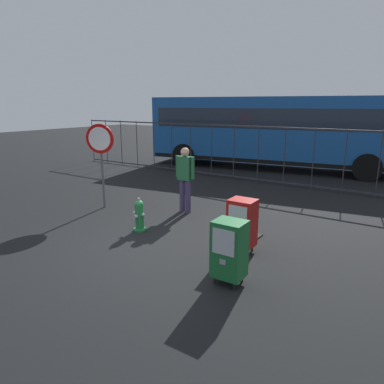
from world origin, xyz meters
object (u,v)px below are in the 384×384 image
Objects in this scene: fire_hydrant at (139,215)px; newspaper_box_secondary at (229,249)px; stop_sign at (101,148)px; bus_near at (274,128)px; newspaper_box_primary at (242,223)px; traffic_cone at (252,225)px; pedestrian at (185,176)px.

newspaper_box_secondary reaches higher than fire_hydrant.
stop_sign reaches higher than fire_hydrant.
newspaper_box_primary is at bearing -81.36° from bus_near.
fire_hydrant is 0.33× the size of stop_sign.
newspaper_box_secondary is 5.12m from stop_sign.
fire_hydrant is 9.11m from bus_near.
fire_hydrant reaches higher than traffic_cone.
stop_sign is at bearing 172.44° from newspaper_box_primary.
bus_near is (1.64, 8.20, 0.11)m from stop_sign.
pedestrian is (2.06, 0.88, -0.65)m from stop_sign.
bus_near is (-2.56, 7.96, 1.45)m from traffic_cone.
bus_near is (-2.70, 8.77, 1.14)m from newspaper_box_primary.
newspaper_box_secondary is at bearing -76.30° from traffic_cone.
newspaper_box_secondary is 10.49m from bus_near.
stop_sign reaches higher than newspaper_box_primary.
pedestrian is (-2.29, 1.46, 0.38)m from newspaper_box_primary.
stop_sign reaches higher than pedestrian.
newspaper_box_primary is 4.50m from stop_sign.
pedestrian is at bearing 163.28° from traffic_cone.
stop_sign is (-4.70, 1.78, 1.03)m from newspaper_box_secondary.
pedestrian is at bearing -95.23° from bus_near.
stop_sign is at bearing -109.80° from bus_near.
newspaper_box_secondary is at bearing -45.19° from pedestrian.
bus_near is (-3.05, 9.97, 1.14)m from newspaper_box_secondary.
bus_near reaches higher than pedestrian.
traffic_cone is at bearing -16.72° from pedestrian.
fire_hydrant is at bearing -21.98° from stop_sign.
bus_near reaches higher than newspaper_box_secondary.
newspaper_box_primary is 0.46× the size of stop_sign.
stop_sign is (-4.34, 0.58, 1.03)m from newspaper_box_primary.
stop_sign reaches higher than newspaper_box_secondary.
stop_sign is 1.34× the size of pedestrian.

